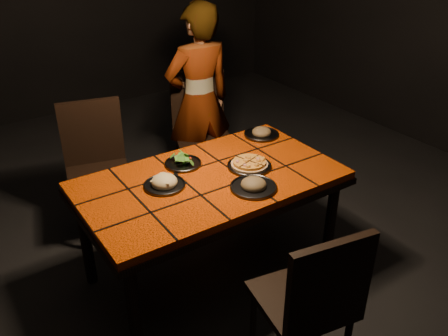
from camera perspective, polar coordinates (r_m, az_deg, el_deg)
room_shell at (r=2.63m, az=-1.89°, el=13.23°), size 6.04×7.04×3.08m
dining_table at (r=2.96m, az=-1.64°, el=-2.41°), size 1.62×0.92×0.75m
chair_near at (r=2.40m, az=10.65°, el=-15.20°), size 0.51×0.51×0.97m
chair_far_left at (r=3.63m, az=-15.10°, el=0.96°), size 0.55×0.55×1.00m
chair_far_right at (r=4.09m, az=-2.85°, el=5.30°), size 0.59×0.59×1.02m
diner at (r=3.97m, az=-3.01°, el=8.04°), size 0.61×0.42×1.61m
plate_pizza at (r=3.03m, az=3.07°, el=0.42°), size 0.30×0.30×0.04m
plate_pasta at (r=2.84m, az=-7.18°, el=-1.81°), size 0.25×0.25×0.08m
plate_salad at (r=3.06m, az=-4.96°, el=0.81°), size 0.24×0.24×0.07m
plate_mushroom_a at (r=2.80m, az=3.57°, el=-2.04°), size 0.28×0.28×0.09m
plate_mushroom_b at (r=3.47m, az=4.54°, el=4.26°), size 0.26×0.26×0.08m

